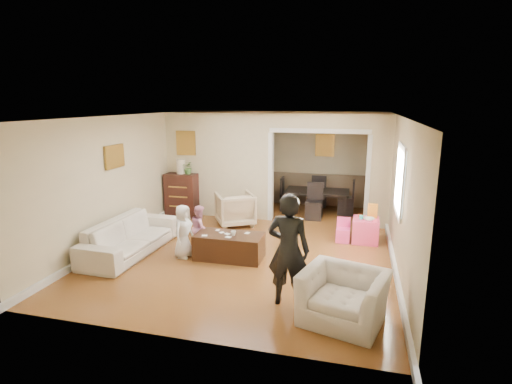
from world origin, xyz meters
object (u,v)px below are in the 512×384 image
(coffee_table, at_px, (229,246))
(child_toddler, at_px, (292,230))
(armchair_back, at_px, (235,209))
(cyan_cup, at_px, (361,217))
(dresser, at_px, (182,195))
(adult_person, at_px, (288,250))
(table_lamp, at_px, (181,167))
(play_table, at_px, (365,230))
(coffee_cup, at_px, (233,233))
(dining_table, at_px, (317,201))
(sofa, at_px, (130,236))
(child_kneel_a, at_px, (183,231))
(armchair_front, at_px, (343,297))
(child_kneel_b, at_px, (200,228))

(coffee_table, bearing_deg, child_toddler, 35.54)
(armchair_back, distance_m, cyan_cup, 2.93)
(armchair_back, xyz_separation_m, dresser, (-1.54, 0.41, 0.16))
(armchair_back, xyz_separation_m, adult_person, (1.87, -3.43, 0.44))
(dresser, height_order, cyan_cup, dresser)
(armchair_back, xyz_separation_m, table_lamp, (-1.54, 0.41, 0.89))
(child_toddler, bearing_deg, play_table, 168.46)
(adult_person, bearing_deg, coffee_cup, -44.45)
(coffee_cup, xyz_separation_m, dining_table, (1.14, 3.64, -0.22))
(play_table, bearing_deg, armchair_back, 171.55)
(dresser, height_order, coffee_cup, dresser)
(sofa, distance_m, child_toddler, 3.14)
(table_lamp, height_order, coffee_table, table_lamp)
(child_kneel_a, xyz_separation_m, child_toddler, (1.90, 0.90, -0.10))
(adult_person, xyz_separation_m, child_toddler, (-0.31, 2.19, -0.43))
(play_table, bearing_deg, sofa, -158.23)
(dresser, relative_size, table_lamp, 3.04)
(sofa, height_order, dining_table, sofa)
(armchair_front, bearing_deg, child_kneel_b, 160.42)
(coffee_table, xyz_separation_m, play_table, (2.47, 1.55, 0.02))
(table_lamp, height_order, play_table, table_lamp)
(armchair_back, height_order, adult_person, adult_person)
(armchair_front, height_order, coffee_table, armchair_front)
(dresser, xyz_separation_m, coffee_table, (2.05, -2.41, -0.31))
(coffee_table, height_order, adult_person, adult_person)
(cyan_cup, bearing_deg, child_kneel_a, -152.83)
(dresser, distance_m, coffee_cup, 3.27)
(adult_person, distance_m, child_toddler, 2.25)
(cyan_cup, bearing_deg, sofa, -158.35)
(coffee_table, distance_m, child_toddler, 1.30)
(dresser, bearing_deg, sofa, -87.53)
(armchair_front, distance_m, child_kneel_b, 3.48)
(child_kneel_a, bearing_deg, child_toddler, -55.66)
(table_lamp, bearing_deg, cyan_cup, -11.60)
(child_kneel_a, relative_size, child_toddler, 1.26)
(dresser, distance_m, coffee_table, 3.18)
(armchair_back, bearing_deg, dresser, -45.96)
(dresser, xyz_separation_m, child_toddler, (3.10, -1.66, -0.14))
(child_kneel_a, bearing_deg, cyan_cup, -53.84)
(dining_table, distance_m, adult_person, 5.06)
(child_kneel_a, bearing_deg, child_kneel_b, -9.44)
(child_kneel_b, height_order, child_toddler, child_kneel_b)
(child_toddler, bearing_deg, coffee_table, -5.47)
(child_toddler, bearing_deg, child_kneel_a, -15.66)
(sofa, xyz_separation_m, coffee_cup, (2.04, 0.16, 0.18))
(armchair_back, relative_size, child_toddler, 1.06)
(cyan_cup, distance_m, child_kneel_b, 3.30)
(armchair_front, height_order, dining_table, armchair_front)
(armchair_front, bearing_deg, play_table, 99.80)
(coffee_cup, bearing_deg, adult_person, -47.76)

